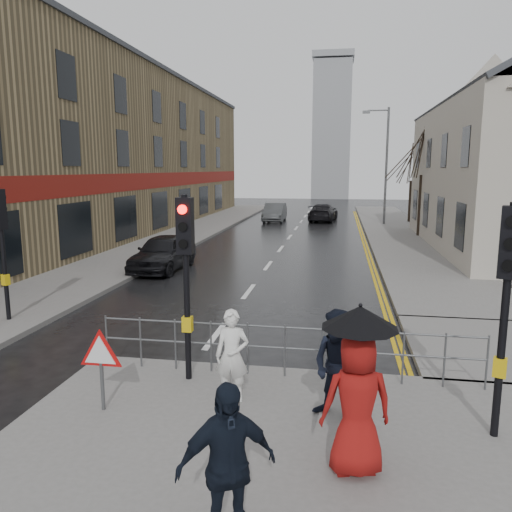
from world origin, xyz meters
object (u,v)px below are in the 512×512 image
(pedestrian_d, at_px, (226,467))
(car_mid, at_px, (275,212))
(car_parked, at_px, (163,252))
(pedestrian_with_umbrella, at_px, (357,386))
(pedestrian_a, at_px, (232,355))
(pedestrian_b, at_px, (338,366))

(pedestrian_d, distance_m, car_mid, 33.74)
(pedestrian_d, xyz_separation_m, car_parked, (-5.83, 14.21, -0.32))
(car_parked, height_order, car_mid, car_parked)
(pedestrian_with_umbrella, xyz_separation_m, car_parked, (-7.16, 12.67, -0.59))
(pedestrian_d, bearing_deg, pedestrian_a, 71.11)
(car_parked, bearing_deg, pedestrian_d, -65.82)
(pedestrian_a, distance_m, pedestrian_with_umbrella, 2.66)
(pedestrian_d, bearing_deg, car_parked, 82.16)
(pedestrian_a, xyz_separation_m, car_parked, (-5.18, 10.95, -0.21))
(pedestrian_b, xyz_separation_m, pedestrian_with_umbrella, (0.23, -1.32, 0.29))
(car_mid, bearing_deg, pedestrian_b, -81.16)
(pedestrian_a, xyz_separation_m, pedestrian_d, (0.65, -3.27, 0.12))
(pedestrian_with_umbrella, height_order, car_mid, pedestrian_with_umbrella)
(pedestrian_a, distance_m, car_parked, 12.11)
(car_parked, bearing_deg, pedestrian_a, -62.80)
(pedestrian_d, bearing_deg, pedestrian_b, 38.83)
(pedestrian_b, distance_m, car_mid, 31.06)
(pedestrian_with_umbrella, distance_m, car_mid, 32.41)
(car_mid, bearing_deg, pedestrian_d, -83.78)
(pedestrian_a, height_order, pedestrian_with_umbrella, pedestrian_with_umbrella)
(pedestrian_a, relative_size, pedestrian_d, 0.87)
(pedestrian_with_umbrella, relative_size, pedestrian_d, 1.23)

